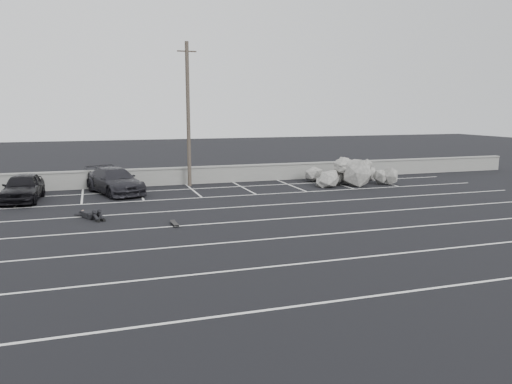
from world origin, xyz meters
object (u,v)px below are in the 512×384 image
object	(u,v)px
utility_pole	(188,114)
skateboard	(175,223)
trash_bin	(349,170)
car_left	(23,187)
car_right	(115,181)
riprap_pile	(347,177)
person	(88,212)

from	to	relation	value
utility_pole	skateboard	bearing A→B (deg)	-103.95
trash_bin	utility_pole	bearing A→B (deg)	-177.91
car_left	skateboard	size ratio (longest dim) A/B	5.20
car_right	riprap_pile	world-z (taller)	car_right
car_right	person	bearing A→B (deg)	-122.45
car_left	utility_pole	xyz separation A→B (m)	(8.91, 2.34, 3.57)
riprap_pile	person	bearing A→B (deg)	-161.71
car_left	person	xyz separation A→B (m)	(3.12, -5.02, -0.47)
trash_bin	riprap_pile	xyz separation A→B (m)	(-1.63, -2.76, -0.03)
utility_pole	trash_bin	world-z (taller)	utility_pole
utility_pole	riprap_pile	world-z (taller)	utility_pole
trash_bin	person	world-z (taller)	trash_bin
trash_bin	person	size ratio (longest dim) A/B	0.39
skateboard	riprap_pile	bearing A→B (deg)	30.24
riprap_pile	person	xyz separation A→B (m)	(-15.12, -5.00, -0.24)
trash_bin	skateboard	bearing A→B (deg)	-142.25
car_left	person	distance (m)	5.93
riprap_pile	person	distance (m)	15.92
car_right	trash_bin	distance (m)	15.47
car_left	person	size ratio (longest dim) A/B	1.60
car_left	riprap_pile	distance (m)	18.24
car_right	riprap_pile	distance (m)	13.77
person	skateboard	bearing A→B (deg)	-63.38
car_right	utility_pole	size ratio (longest dim) A/B	0.57
trash_bin	skateboard	world-z (taller)	trash_bin
car_left	trash_bin	size ratio (longest dim) A/B	4.14
utility_pole	skateboard	xyz separation A→B (m)	(-2.48, -10.01, -4.20)
car_right	riprap_pile	bearing A→B (deg)	-23.32
car_left	car_right	size ratio (longest dim) A/B	0.86
skateboard	car_left	bearing A→B (deg)	127.29
person	skateboard	world-z (taller)	person
car_right	person	world-z (taller)	car_right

